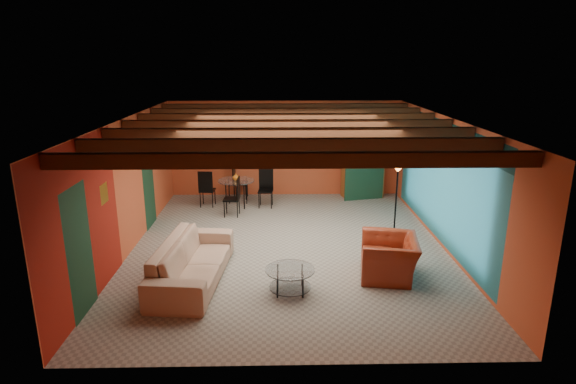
{
  "coord_description": "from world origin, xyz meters",
  "views": [
    {
      "loc": [
        -0.22,
        -9.32,
        3.87
      ],
      "look_at": [
        0.0,
        0.2,
        1.15
      ],
      "focal_mm": 29.58,
      "sensor_mm": 36.0,
      "label": 1
    }
  ],
  "objects_px": {
    "armoire": "(363,164)",
    "floor_lamp": "(396,202)",
    "coffee_table": "(290,280)",
    "armchair": "(389,257)",
    "vase": "(236,166)",
    "sofa": "(193,261)",
    "potted_plant": "(365,122)",
    "dining_table": "(236,188)"
  },
  "relations": [
    {
      "from": "armoire",
      "to": "potted_plant",
      "type": "distance_m",
      "value": 1.18
    },
    {
      "from": "floor_lamp",
      "to": "potted_plant",
      "type": "relative_size",
      "value": 4.02
    },
    {
      "from": "vase",
      "to": "floor_lamp",
      "type": "bearing_deg",
      "value": -35.84
    },
    {
      "from": "vase",
      "to": "potted_plant",
      "type": "bearing_deg",
      "value": 13.35
    },
    {
      "from": "coffee_table",
      "to": "armoire",
      "type": "bearing_deg",
      "value": 68.74
    },
    {
      "from": "sofa",
      "to": "vase",
      "type": "xyz_separation_m",
      "value": [
        0.42,
        4.38,
        0.72
      ]
    },
    {
      "from": "potted_plant",
      "to": "vase",
      "type": "bearing_deg",
      "value": -166.65
    },
    {
      "from": "coffee_table",
      "to": "potted_plant",
      "type": "height_order",
      "value": "potted_plant"
    },
    {
      "from": "sofa",
      "to": "vase",
      "type": "bearing_deg",
      "value": -0.23
    },
    {
      "from": "dining_table",
      "to": "armchair",
      "type": "bearing_deg",
      "value": -53.9
    },
    {
      "from": "armoire",
      "to": "potted_plant",
      "type": "relative_size",
      "value": 4.36
    },
    {
      "from": "sofa",
      "to": "coffee_table",
      "type": "distance_m",
      "value": 1.8
    },
    {
      "from": "armchair",
      "to": "potted_plant",
      "type": "distance_m",
      "value": 5.43
    },
    {
      "from": "dining_table",
      "to": "potted_plant",
      "type": "relative_size",
      "value": 4.36
    },
    {
      "from": "armoire",
      "to": "floor_lamp",
      "type": "xyz_separation_m",
      "value": [
        0.1,
        -3.45,
        -0.07
      ]
    },
    {
      "from": "potted_plant",
      "to": "sofa",
      "type": "bearing_deg",
      "value": -127.06
    },
    {
      "from": "dining_table",
      "to": "potted_plant",
      "type": "xyz_separation_m",
      "value": [
        3.52,
        0.83,
        1.65
      ]
    },
    {
      "from": "sofa",
      "to": "armoire",
      "type": "relative_size",
      "value": 1.34
    },
    {
      "from": "potted_plant",
      "to": "armchair",
      "type": "bearing_deg",
      "value": -94.43
    },
    {
      "from": "coffee_table",
      "to": "floor_lamp",
      "type": "height_order",
      "value": "floor_lamp"
    },
    {
      "from": "armchair",
      "to": "vase",
      "type": "xyz_separation_m",
      "value": [
        -3.12,
        4.28,
        0.73
      ]
    },
    {
      "from": "dining_table",
      "to": "potted_plant",
      "type": "bearing_deg",
      "value": 13.35
    },
    {
      "from": "armchair",
      "to": "coffee_table",
      "type": "distance_m",
      "value": 1.91
    },
    {
      "from": "armoire",
      "to": "floor_lamp",
      "type": "distance_m",
      "value": 3.45
    },
    {
      "from": "armchair",
      "to": "vase",
      "type": "height_order",
      "value": "vase"
    },
    {
      "from": "armoire",
      "to": "dining_table",
      "type": "bearing_deg",
      "value": -179.46
    },
    {
      "from": "armchair",
      "to": "coffee_table",
      "type": "bearing_deg",
      "value": -62.97
    },
    {
      "from": "sofa",
      "to": "vase",
      "type": "relative_size",
      "value": 13.5
    },
    {
      "from": "potted_plant",
      "to": "vase",
      "type": "height_order",
      "value": "potted_plant"
    },
    {
      "from": "potted_plant",
      "to": "coffee_table",
      "type": "bearing_deg",
      "value": -111.26
    },
    {
      "from": "coffee_table",
      "to": "potted_plant",
      "type": "relative_size",
      "value": 1.9
    },
    {
      "from": "coffee_table",
      "to": "floor_lamp",
      "type": "relative_size",
      "value": 0.47
    },
    {
      "from": "coffee_table",
      "to": "armoire",
      "type": "distance_m",
      "value": 6.15
    },
    {
      "from": "armchair",
      "to": "vase",
      "type": "relative_size",
      "value": 5.94
    },
    {
      "from": "armchair",
      "to": "vase",
      "type": "distance_m",
      "value": 5.35
    },
    {
      "from": "armoire",
      "to": "potted_plant",
      "type": "bearing_deg",
      "value": 0.0
    },
    {
      "from": "coffee_table",
      "to": "dining_table",
      "type": "distance_m",
      "value": 5.04
    },
    {
      "from": "coffee_table",
      "to": "armoire",
      "type": "height_order",
      "value": "armoire"
    },
    {
      "from": "coffee_table",
      "to": "vase",
      "type": "height_order",
      "value": "vase"
    },
    {
      "from": "vase",
      "to": "sofa",
      "type": "bearing_deg",
      "value": -95.5
    },
    {
      "from": "floor_lamp",
      "to": "potted_plant",
      "type": "bearing_deg",
      "value": 91.62
    },
    {
      "from": "coffee_table",
      "to": "armoire",
      "type": "relative_size",
      "value": 0.44
    }
  ]
}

